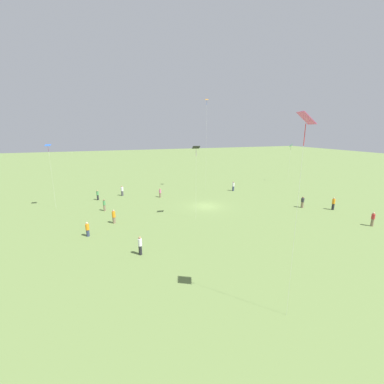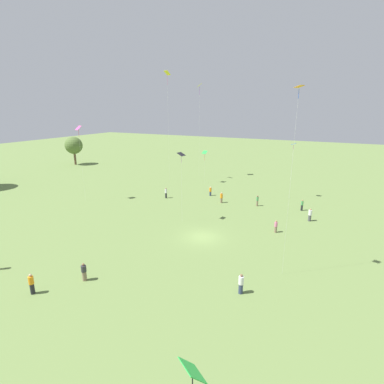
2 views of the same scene
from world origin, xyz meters
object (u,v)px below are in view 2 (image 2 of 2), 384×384
object	(u,v)px
person_1	(241,284)
person_7	(166,193)
person_6	(257,201)
kite_4	(78,131)
kite_5	(192,380)
kite_7	(181,156)
kite_6	(293,147)
kite_0	(199,89)
person_9	(210,191)
person_10	(302,205)
person_2	(221,198)
person_3	(276,226)
person_5	(32,284)
person_8	(310,215)
kite_1	(205,153)
kite_2	(167,78)
kite_3	(297,108)
person_0	(84,272)

from	to	relation	value
person_1	person_7	xyz separation A→B (m)	(21.10, 20.25, 0.02)
person_6	kite_4	bearing A→B (deg)	39.97
kite_5	kite_7	bearing A→B (deg)	18.27
kite_6	person_1	bearing A→B (deg)	54.63
person_7	kite_0	xyz separation A→B (m)	(17.35, 1.81, 18.08)
person_9	person_10	bearing A→B (deg)	-46.69
person_1	person_10	bearing A→B (deg)	179.19
person_6	kite_0	xyz separation A→B (m)	(14.56, 17.22, 18.13)
kite_0	kite_6	size ratio (longest dim) A/B	2.12
person_2	kite_6	bearing A→B (deg)	-3.06
person_3	person_9	distance (m)	17.99
person_3	kite_5	distance (m)	31.25
person_1	person_5	xyz separation A→B (m)	(-7.96, 15.84, 0.02)
person_8	kite_5	xyz separation A→B (m)	(-36.40, 0.18, 7.01)
person_6	kite_0	distance (m)	28.93
person_1	kite_1	distance (m)	39.20
person_2	person_10	bearing A→B (deg)	-33.87
person_6	kite_5	size ratio (longest dim) A/B	0.20
person_1	person_3	xyz separation A→B (m)	(14.47, -0.00, -0.11)
kite_6	kite_7	world-z (taller)	kite_7
person_1	kite_2	world-z (taller)	kite_2
person_10	person_9	bearing A→B (deg)	71.62
kite_7	person_5	bearing A→B (deg)	-135.26
person_3	person_9	world-z (taller)	person_9
person_8	person_2	bearing A→B (deg)	132.64
person_2	kite_3	xyz separation A→B (m)	(-18.21, -13.22, 14.39)
person_8	kite_2	world-z (taller)	kite_2
person_7	kite_5	bearing A→B (deg)	17.78
person_8	person_3	bearing A→B (deg)	-157.31
kite_1	person_7	bearing A→B (deg)	-42.07
person_9	kite_5	distance (m)	45.63
person_7	kite_5	xyz separation A→B (m)	(-36.88, -23.50, 6.97)
person_10	kite_6	bearing A→B (deg)	11.35
person_5	person_8	xyz separation A→B (m)	(28.58, -19.28, -0.04)
person_3	kite_1	size ratio (longest dim) A/B	0.24
kite_2	kite_6	bearing A→B (deg)	-115.57
person_7	person_6	bearing A→B (deg)	85.52
kite_4	person_8	bearing A→B (deg)	74.69
person_6	kite_0	size ratio (longest dim) A/B	0.09
person_1	person_0	bearing A→B (deg)	-68.04
person_7	kite_4	size ratio (longest dim) A/B	0.15
person_3	kite_1	xyz separation A→B (m)	(19.55, 18.71, 5.50)
person_7	person_5	bearing A→B (deg)	-6.10
person_5	person_0	bearing A→B (deg)	110.47
kite_0	person_2	bearing A→B (deg)	55.49
kite_2	kite_7	size ratio (longest dim) A/B	2.31
person_6	person_7	bearing A→B (deg)	29.24
person_0	person_10	world-z (taller)	person_0
kite_1	kite_5	size ratio (longest dim) A/B	0.80
person_6	person_9	world-z (taller)	person_6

